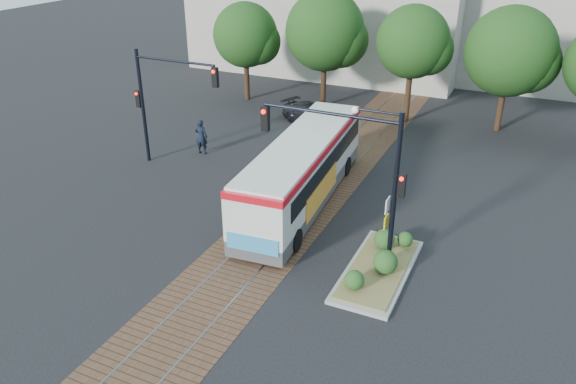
% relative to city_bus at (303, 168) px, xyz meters
% --- Properties ---
extents(ground, '(120.00, 120.00, 0.00)m').
position_rel_city_bus_xyz_m(ground, '(0.05, -3.10, -1.70)').
color(ground, black).
rests_on(ground, ground).
extents(trackbed, '(3.60, 40.00, 0.02)m').
position_rel_city_bus_xyz_m(trackbed, '(0.05, 0.90, -1.70)').
color(trackbed, brown).
rests_on(trackbed, ground).
extents(tree_row, '(26.40, 5.60, 7.67)m').
position_rel_city_bus_xyz_m(tree_row, '(1.26, 13.32, 3.15)').
color(tree_row, '#382314').
rests_on(tree_row, ground).
extents(warehouses, '(40.00, 13.00, 8.00)m').
position_rel_city_bus_xyz_m(warehouses, '(-0.48, 25.65, 2.11)').
color(warehouses, '#ADA899').
rests_on(warehouses, ground).
extents(city_bus, '(3.33, 11.57, 3.05)m').
position_rel_city_bus_xyz_m(city_bus, '(0.00, 0.00, 0.00)').
color(city_bus, '#434345').
rests_on(city_bus, ground).
extents(traffic_island, '(2.20, 5.20, 1.13)m').
position_rel_city_bus_xyz_m(traffic_island, '(4.87, -4.00, -1.37)').
color(traffic_island, gray).
rests_on(traffic_island, ground).
extents(signal_pole_main, '(5.49, 0.46, 6.00)m').
position_rel_city_bus_xyz_m(signal_pole_main, '(3.91, -3.91, 2.46)').
color(signal_pole_main, black).
rests_on(signal_pole_main, ground).
extents(signal_pole_left, '(4.99, 0.34, 6.00)m').
position_rel_city_bus_xyz_m(signal_pole_left, '(-8.32, 0.90, 2.16)').
color(signal_pole_left, black).
rests_on(signal_pole_left, ground).
extents(officer, '(0.77, 0.57, 1.95)m').
position_rel_city_bus_xyz_m(officer, '(-7.37, 2.94, -0.72)').
color(officer, black).
rests_on(officer, ground).
extents(parked_car, '(4.72, 3.30, 1.27)m').
position_rel_city_bus_xyz_m(parked_car, '(-3.66, 9.90, -1.07)').
color(parked_car, black).
rests_on(parked_car, ground).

